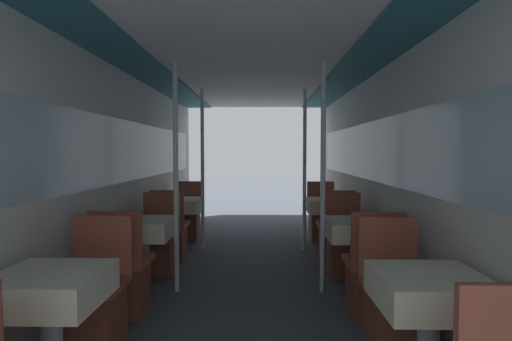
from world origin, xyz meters
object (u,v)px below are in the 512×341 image
support_pole_left_2 (203,170)px  chair_right_far_1 (344,249)px  dining_table_right_1 (356,234)px  dining_table_right_0 (429,298)px  dining_table_left_2 (179,208)px  chair_left_far_2 (187,221)px  dining_table_right_2 (328,209)px  chair_right_near_2 (335,238)px  chair_left_near_2 (170,237)px  chair_left_near_1 (123,280)px  support_pole_right_1 (323,178)px  chair_right_far_2 (322,222)px  chair_left_far_1 (158,248)px  dining_table_left_1 (143,233)px  support_pole_right_2 (305,170)px  chair_right_near_1 (372,282)px  chair_left_far_0 (94,307)px  support_pole_left_1 (176,178)px  dining_table_left_0 (50,296)px  chair_right_far_0 (395,309)px

support_pole_left_2 → chair_right_far_1: (1.75, -1.14, -0.83)m
dining_table_right_1 → dining_table_right_0: bearing=-90.0°
dining_table_left_2 → chair_left_far_2: 0.63m
dining_table_right_2 → support_pole_left_2: bearing=-180.0°
support_pole_left_2 → chair_right_near_2: 2.01m
chair_left_near_2 → dining_table_left_2: bearing=90.0°
chair_left_near_1 → chair_right_near_2: 2.68m
chair_right_near_2 → chair_left_near_1: bearing=-140.7°
support_pole_right_1 → chair_right_far_2: 2.42m
chair_left_far_1 → chair_left_far_2: bearing=-90.0°
chair_left_far_2 → chair_right_far_1: same height
chair_left_near_2 → chair_right_near_2: size_ratio=1.00×
dining_table_left_1 → chair_left_near_2: chair_left_near_2 is taller
dining_table_right_0 → support_pole_right_1: size_ratio=0.32×
chair_left_near_1 → dining_table_right_1: 2.17m
chair_left_near_2 → support_pole_right_2: support_pole_right_2 is taller
dining_table_right_1 → chair_right_near_1: (-0.00, -0.56, -0.29)m
chair_left_near_1 → chair_right_near_2: (2.08, 1.70, 0.00)m
chair_left_far_0 → chair_right_far_1: same height
chair_left_far_1 → support_pole_left_1: size_ratio=0.40×
dining_table_right_1 → chair_right_near_2: size_ratio=0.79×
dining_table_right_0 → chair_right_near_2: size_ratio=0.79×
support_pole_left_1 → chair_right_near_1: 2.01m
chair_left_far_2 → chair_right_near_2: (2.08, -1.12, 0.00)m
dining_table_left_2 → dining_table_right_0: bearing=-58.5°
dining_table_left_2 → support_pole_right_1: bearing=-44.1°
support_pole_left_1 → dining_table_left_2: bearing=100.9°
dining_table_left_2 → support_pole_right_2: bearing=-0.0°
dining_table_left_0 → chair_right_far_0: chair_right_far_0 is taller
chair_right_far_1 → support_pole_right_1: bearing=59.6°
chair_right_near_1 → chair_right_near_2: 1.70m
support_pole_left_2 → chair_right_far_1: size_ratio=2.48×
dining_table_left_1 → chair_left_near_1: size_ratio=0.79×
chair_left_far_0 → chair_left_near_2: size_ratio=1.00×
chair_left_near_2 → chair_right_far_2: size_ratio=1.00×
support_pole_left_1 → dining_table_left_2: 1.81m
support_pole_right_1 → support_pole_right_2: same height
chair_left_near_2 → dining_table_right_0: chair_left_near_2 is taller
chair_left_far_1 → dining_table_right_0: 3.08m
dining_table_left_0 → chair_left_far_1: bearing=90.0°
chair_right_far_0 → chair_left_near_1: bearing=-15.6°
chair_left_far_1 → dining_table_left_2: (-0.00, 1.14, 0.29)m
chair_left_near_1 → dining_table_left_2: bearing=90.0°
chair_left_far_1 → dining_table_left_1: bearing=90.0°
chair_left_far_0 → dining_table_left_1: (-0.00, 1.14, 0.29)m
chair_left_near_1 → chair_right_far_1: 2.36m
dining_table_left_0 → chair_left_far_1: size_ratio=0.79×
dining_table_left_2 → dining_table_right_2: size_ratio=1.00×
support_pole_left_2 → dining_table_right_2: bearing=0.0°
dining_table_right_2 → dining_table_right_1: bearing=-90.0°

